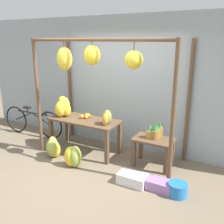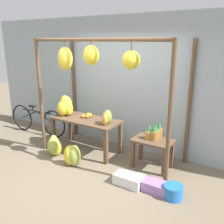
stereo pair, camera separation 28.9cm
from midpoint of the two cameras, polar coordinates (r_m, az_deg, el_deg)
The scene contains 15 objects.
ground_plane at distance 4.57m, azimuth -8.46°, elevation -14.32°, with size 20.00×20.00×0.00m, color #756651.
shop_wall_back at distance 5.34m, azimuth 1.18°, elevation 6.41°, with size 8.00×0.08×2.80m.
stall_awning at distance 4.51m, azimuth -5.02°, elevation 8.94°, with size 2.86×1.20×2.34m.
display_table_main at distance 5.25m, azimuth -7.88°, elevation -2.87°, with size 1.48×0.63×0.72m.
display_table_side at distance 4.71m, azimuth 7.65°, elevation -7.64°, with size 0.72×0.47×0.56m.
banana_pile_on_table at distance 5.47m, azimuth -12.57°, elevation 1.00°, with size 0.40×0.37×0.43m.
orange_pile at distance 5.28m, azimuth -7.50°, elevation -0.91°, with size 0.18×0.20×0.09m.
pineapple_cluster at distance 4.64m, azimuth 8.05°, elevation -4.49°, with size 0.27×0.27×0.32m.
banana_pile_ground_left at distance 5.29m, azimuth -14.78°, elevation -7.99°, with size 0.40×0.39×0.44m.
banana_pile_ground_right at distance 4.81m, azimuth -10.62°, elevation -10.02°, with size 0.39×0.33×0.42m.
fruit_crate_white at distance 4.28m, azimuth 2.71°, elevation -15.07°, with size 0.48×0.28×0.18m.
blue_bucket at distance 4.08m, azimuth 12.74°, elevation -16.92°, with size 0.29×0.29×0.21m.
parked_bicycle at distance 6.53m, azimuth -18.92°, elevation -2.08°, with size 1.77×0.15×0.73m.
papaya_pile at distance 4.84m, azimuth -3.03°, elevation -1.34°, with size 0.23×0.30×0.28m.
fruit_crate_purple at distance 4.18m, azimuth 9.02°, elevation -16.25°, with size 0.43×0.25×0.16m.
Camera 1 is at (2.33, -3.16, 2.31)m, focal length 40.00 mm.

